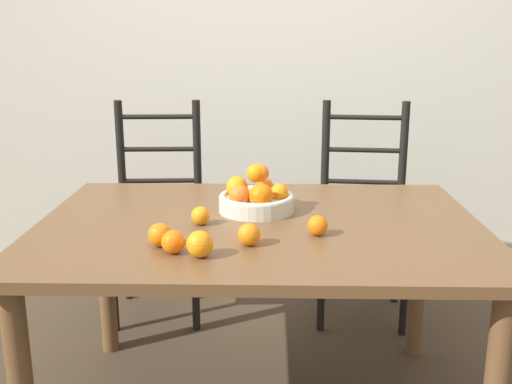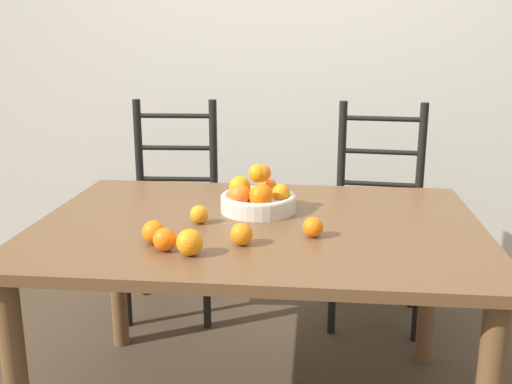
{
  "view_description": "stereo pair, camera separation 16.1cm",
  "coord_description": "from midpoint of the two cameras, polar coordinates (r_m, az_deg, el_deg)",
  "views": [
    {
      "loc": [
        0.03,
        -1.93,
        1.35
      ],
      "look_at": [
        -0.01,
        0.05,
        0.83
      ],
      "focal_mm": 42.0,
      "sensor_mm": 36.0,
      "label": 1
    },
    {
      "loc": [
        0.19,
        -1.92,
        1.35
      ],
      "look_at": [
        -0.01,
        0.05,
        0.83
      ],
      "focal_mm": 42.0,
      "sensor_mm": 36.0,
      "label": 2
    }
  ],
  "objects": [
    {
      "name": "wall_back",
      "position": [
        3.52,
        4.28,
        13.87
      ],
      "size": [
        8.0,
        0.06,
        2.6
      ],
      "color": "beige",
      "rests_on": "ground_plane"
    },
    {
      "name": "orange_loose_2",
      "position": [
        1.82,
        -7.22,
        -3.85
      ],
      "size": [
        0.07,
        0.07,
        0.07
      ],
      "color": "orange",
      "rests_on": "dining_table"
    },
    {
      "name": "fruit_bowl",
      "position": [
        2.12,
        2.33,
        -0.48
      ],
      "size": [
        0.27,
        0.27,
        0.17
      ],
      "color": "beige",
      "rests_on": "dining_table"
    },
    {
      "name": "orange_loose_5",
      "position": [
        1.75,
        -6.1,
        -4.56
      ],
      "size": [
        0.07,
        0.07,
        0.07
      ],
      "color": "orange",
      "rests_on": "dining_table"
    },
    {
      "name": "chair_left",
      "position": [
        2.98,
        -6.37,
        -2.23
      ],
      "size": [
        0.44,
        0.42,
        1.04
      ],
      "rotation": [
        0.0,
        0.0,
        0.06
      ],
      "color": "black",
      "rests_on": "ground_plane"
    },
    {
      "name": "dining_table",
      "position": [
        2.05,
        2.47,
        -5.32
      ],
      "size": [
        1.49,
        1.06,
        0.74
      ],
      "color": "brown",
      "rests_on": "ground_plane"
    },
    {
      "name": "orange_loose_4",
      "position": [
        1.79,
        1.19,
        -4.07
      ],
      "size": [
        0.07,
        0.07,
        0.07
      ],
      "color": "orange",
      "rests_on": "dining_table"
    },
    {
      "name": "orange_loose_3",
      "position": [
        1.88,
        7.91,
        -3.35
      ],
      "size": [
        0.06,
        0.06,
        0.06
      ],
      "color": "orange",
      "rests_on": "dining_table"
    },
    {
      "name": "orange_loose_1",
      "position": [
        1.71,
        -3.65,
        -4.85
      ],
      "size": [
        0.08,
        0.08,
        0.08
      ],
      "color": "orange",
      "rests_on": "dining_table"
    },
    {
      "name": "chair_right",
      "position": [
        2.94,
        13.06,
        -2.79
      ],
      "size": [
        0.46,
        0.44,
        1.04
      ],
      "rotation": [
        0.0,
        0.0,
        -0.09
      ],
      "color": "black",
      "rests_on": "ground_plane"
    },
    {
      "name": "orange_loose_0",
      "position": [
        2.0,
        -3.14,
        -2.17
      ],
      "size": [
        0.06,
        0.06,
        0.06
      ],
      "color": "orange",
      "rests_on": "dining_table"
    }
  ]
}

